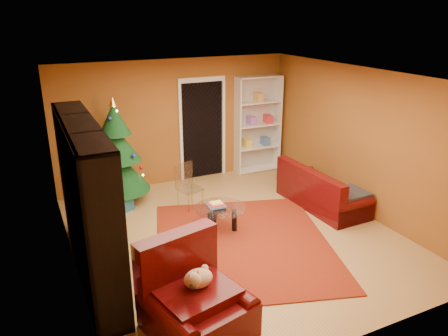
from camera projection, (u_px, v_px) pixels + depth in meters
name	position (u px, v px, depth m)	size (l,w,h in m)	color
floor	(234.00, 236.00, 7.23)	(5.00, 5.50, 0.05)	olive
ceiling	(236.00, 75.00, 6.33)	(5.00, 5.50, 0.05)	silver
wall_back	(175.00, 122.00, 9.13)	(5.00, 0.05, 2.60)	brown
wall_left	(65.00, 188.00, 5.76)	(0.05, 5.50, 2.60)	brown
wall_right	(361.00, 141.00, 7.80)	(0.05, 5.50, 2.60)	brown
doorway	(203.00, 131.00, 9.42)	(1.06, 0.60, 2.16)	black
rug	(243.00, 243.00, 6.95)	(2.70, 3.15, 0.02)	maroon
media_unit	(88.00, 202.00, 5.81)	(0.44, 2.86, 2.19)	black
christmas_tree	(117.00, 152.00, 8.14)	(1.16, 1.16, 2.07)	#0B3413
gift_box_teal	(122.00, 202.00, 8.08)	(0.31, 0.31, 0.31)	#175067
gift_box_red	(126.00, 186.00, 8.91)	(0.23, 0.23, 0.23)	maroon
white_bookshelf	(258.00, 125.00, 9.80)	(1.03, 0.37, 2.22)	white
armchair	(198.00, 298.00, 4.92)	(1.14, 1.14, 0.89)	#3C0607
dog	(198.00, 278.00, 4.91)	(0.40, 0.30, 0.29)	#D9B490
sofa	(323.00, 186.00, 8.17)	(1.85, 0.83, 0.79)	#3C0607
coffee_table	(220.00, 219.00, 7.27)	(0.86, 0.86, 0.54)	gray
acrylic_chair	(190.00, 189.00, 8.08)	(0.39, 0.43, 0.77)	#66605B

